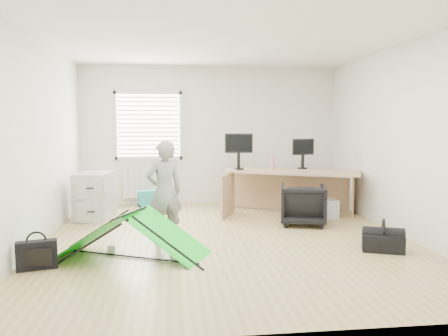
{
  "coord_description": "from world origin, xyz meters",
  "views": [
    {
      "loc": [
        -0.74,
        -5.87,
        1.61
      ],
      "look_at": [
        0.0,
        0.4,
        0.95
      ],
      "focal_mm": 35.0,
      "sensor_mm": 36.0,
      "label": 1
    }
  ],
  "objects": [
    {
      "name": "desk",
      "position": [
        1.31,
        1.45,
        0.39
      ],
      "size": [
        2.37,
        1.6,
        0.78
      ],
      "primitive_type": "cube",
      "rotation": [
        0.0,
        0.0,
        -0.43
      ],
      "color": "tan",
      "rests_on": "ground"
    },
    {
      "name": "keyboard",
      "position": [
        0.42,
        1.74,
        0.78
      ],
      "size": [
        0.41,
        0.2,
        0.02
      ],
      "primitive_type": "cube",
      "rotation": [
        0.0,
        0.0,
        0.18
      ],
      "color": "beige",
      "rests_on": "desk"
    },
    {
      "name": "window",
      "position": [
        -1.2,
        2.71,
        1.55
      ],
      "size": [
        1.2,
        0.06,
        1.2
      ],
      "primitive_type": "cube",
      "color": "silver",
      "rests_on": "back_wall"
    },
    {
      "name": "ground",
      "position": [
        0.0,
        0.0,
        0.0
      ],
      "size": [
        5.5,
        5.5,
        0.0
      ],
      "primitive_type": "plane",
      "color": "tan",
      "rests_on": "ground"
    },
    {
      "name": "white_box",
      "position": [
        -1.52,
        -0.45,
        0.05
      ],
      "size": [
        0.11,
        0.11,
        0.09
      ],
      "primitive_type": "cube",
      "rotation": [
        0.0,
        0.0,
        0.19
      ],
      "color": "silver",
      "rests_on": "ground"
    },
    {
      "name": "thermos",
      "position": [
        1.04,
        1.77,
        0.9
      ],
      "size": [
        0.08,
        0.08,
        0.25
      ],
      "primitive_type": "cylinder",
      "rotation": [
        0.0,
        0.0,
        0.12
      ],
      "color": "#C87086",
      "rests_on": "desk"
    },
    {
      "name": "office_chair",
      "position": [
        1.29,
        0.72,
        0.32
      ],
      "size": [
        0.83,
        0.85,
        0.64
      ],
      "primitive_type": "imported",
      "rotation": [
        0.0,
        0.0,
        2.89
      ],
      "color": "black",
      "rests_on": "ground"
    },
    {
      "name": "tote_bag",
      "position": [
        -1.2,
        1.99,
        0.19
      ],
      "size": [
        0.35,
        0.23,
        0.39
      ],
      "primitive_type": "cube",
      "rotation": [
        0.0,
        0.0,
        0.29
      ],
      "color": "teal",
      "rests_on": "ground"
    },
    {
      "name": "monitor_right",
      "position": [
        1.59,
        1.76,
        0.97
      ],
      "size": [
        0.42,
        0.17,
        0.4
      ],
      "primitive_type": "cube",
      "rotation": [
        0.0,
        0.0,
        0.2
      ],
      "color": "black",
      "rests_on": "desk"
    },
    {
      "name": "person",
      "position": [
        -0.86,
        -0.04,
        0.69
      ],
      "size": [
        0.58,
        0.48,
        1.37
      ],
      "primitive_type": "imported",
      "rotation": [
        0.0,
        0.0,
        3.51
      ],
      "color": "gray",
      "rests_on": "ground"
    },
    {
      "name": "monitor_left",
      "position": [
        0.42,
        1.76,
        1.01
      ],
      "size": [
        0.5,
        0.14,
        0.47
      ],
      "primitive_type": "cube",
      "rotation": [
        0.0,
        0.0,
        -0.07
      ],
      "color": "black",
      "rests_on": "desk"
    },
    {
      "name": "kite",
      "position": [
        -1.25,
        -0.71,
        0.27
      ],
      "size": [
        1.91,
        1.43,
        0.54
      ],
      "primitive_type": null,
      "rotation": [
        0.0,
        0.0,
        -0.43
      ],
      "color": "#14DA26",
      "rests_on": "ground"
    },
    {
      "name": "laptop_bag",
      "position": [
        -2.24,
        -1.0,
        0.16
      ],
      "size": [
        0.44,
        0.23,
        0.32
      ],
      "primitive_type": "cube",
      "rotation": [
        0.0,
        0.0,
        0.26
      ],
      "color": "black",
      "rests_on": "ground"
    },
    {
      "name": "back_wall",
      "position": [
        0.0,
        2.75,
        1.35
      ],
      "size": [
        5.0,
        0.02,
        2.7
      ],
      "primitive_type": "cube",
      "color": "silver",
      "rests_on": "ground"
    },
    {
      "name": "radiator",
      "position": [
        -1.2,
        2.67,
        0.45
      ],
      "size": [
        1.0,
        0.12,
        0.6
      ],
      "primitive_type": "cube",
      "color": "silver",
      "rests_on": "back_wall"
    },
    {
      "name": "filing_cabinet",
      "position": [
        -2.04,
        1.48,
        0.39
      ],
      "size": [
        0.64,
        0.77,
        0.78
      ],
      "primitive_type": "cube",
      "rotation": [
        0.0,
        0.0,
        -0.23
      ],
      "color": "#B0B1B6",
      "rests_on": "ground"
    },
    {
      "name": "duffel_bag",
      "position": [
        1.87,
        -0.81,
        0.11
      ],
      "size": [
        0.56,
        0.41,
        0.22
      ],
      "primitive_type": "cube",
      "rotation": [
        0.0,
        0.0,
        -0.36
      ],
      "color": "black",
      "rests_on": "ground"
    },
    {
      "name": "storage_crate",
      "position": [
        1.74,
        1.21,
        0.15
      ],
      "size": [
        0.55,
        0.39,
        0.31
      ],
      "primitive_type": "cube",
      "rotation": [
        0.0,
        0.0,
        0.0
      ],
      "color": "silver",
      "rests_on": "ground"
    }
  ]
}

